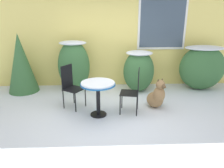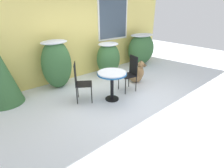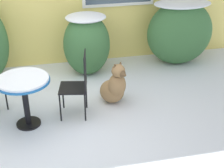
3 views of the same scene
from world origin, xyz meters
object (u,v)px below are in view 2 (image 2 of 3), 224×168
patio_table (112,77)px  patio_chair_near_table (80,81)px  dog (137,74)px  patio_chair_far_side (130,72)px

patio_table → patio_chair_near_table: (-0.64, 0.47, -0.08)m
patio_table → dog: size_ratio=1.04×
patio_chair_near_table → patio_chair_far_side: 1.45m
patio_chair_near_table → dog: 2.02m
patio_table → patio_chair_far_side: patio_chair_far_side is taller
patio_table → dog: patio_table is taller
patio_table → patio_chair_near_table: 0.80m
patio_chair_near_table → dog: patio_chair_near_table is taller
patio_chair_near_table → dog: bearing=-60.3°
dog → patio_chair_near_table: bearing=148.5°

